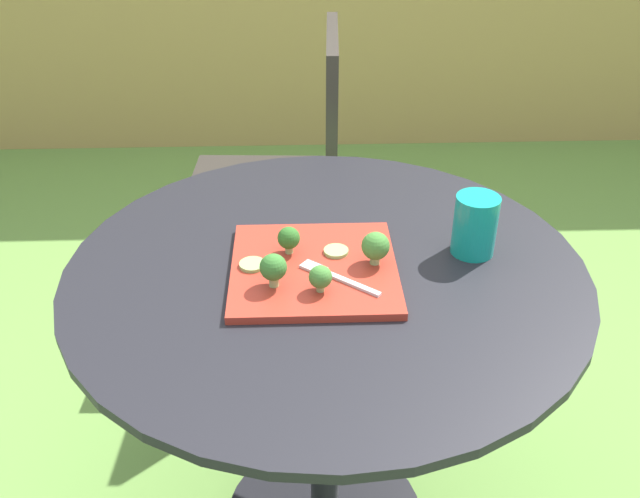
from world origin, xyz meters
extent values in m
cylinder|color=black|center=(0.00, 0.00, 0.71)|extent=(0.91, 0.91, 0.02)
cylinder|color=black|center=(0.00, 0.00, 0.37)|extent=(0.06, 0.06, 0.66)
cube|color=#332D28|center=(-0.15, 0.82, 0.43)|extent=(0.46, 0.46, 0.03)
cube|color=#332D28|center=(0.05, 0.81, 0.68)|extent=(0.05, 0.42, 0.45)
cylinder|color=#332D28|center=(-0.32, 1.01, 0.22)|extent=(0.02, 0.02, 0.43)
cylinder|color=#332D28|center=(-0.34, 0.65, 0.22)|extent=(0.02, 0.02, 0.43)
cylinder|color=#332D28|center=(0.04, 0.99, 0.22)|extent=(0.02, 0.02, 0.43)
cylinder|color=#332D28|center=(0.02, 0.63, 0.22)|extent=(0.02, 0.02, 0.43)
cube|color=#AD3323|center=(-0.02, -0.02, 0.72)|extent=(0.28, 0.28, 0.01)
cylinder|color=#149989|center=(0.26, 0.03, 0.77)|extent=(0.08, 0.08, 0.11)
cylinder|color=#118275|center=(0.26, 0.03, 0.75)|extent=(0.07, 0.07, 0.08)
cube|color=silver|center=(0.04, -0.08, 0.73)|extent=(0.09, 0.08, 0.00)
cube|color=silver|center=(-0.02, -0.03, 0.73)|extent=(0.05, 0.05, 0.00)
cylinder|color=#99B770|center=(-0.01, -0.09, 0.73)|extent=(0.01, 0.01, 0.01)
sphere|color=#427F33|center=(-0.01, -0.09, 0.76)|extent=(0.04, 0.04, 0.04)
cylinder|color=#99B770|center=(-0.09, -0.08, 0.74)|extent=(0.02, 0.02, 0.02)
sphere|color=#38752D|center=(-0.09, -0.08, 0.77)|extent=(0.04, 0.04, 0.04)
cylinder|color=#99B770|center=(0.08, -0.02, 0.74)|extent=(0.02, 0.02, 0.01)
sphere|color=#427F33|center=(0.08, -0.02, 0.76)|extent=(0.05, 0.05, 0.05)
cylinder|color=#99B770|center=(-0.06, 0.02, 0.74)|extent=(0.01, 0.01, 0.01)
sphere|color=#2D6623|center=(-0.06, 0.02, 0.76)|extent=(0.04, 0.04, 0.04)
cylinder|color=#8EB766|center=(-0.13, -0.02, 0.73)|extent=(0.04, 0.04, 0.01)
cylinder|color=#8EB766|center=(0.02, 0.02, 0.73)|extent=(0.04, 0.04, 0.01)
camera|label=1|loc=(-0.05, -1.01, 1.39)|focal=39.18mm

